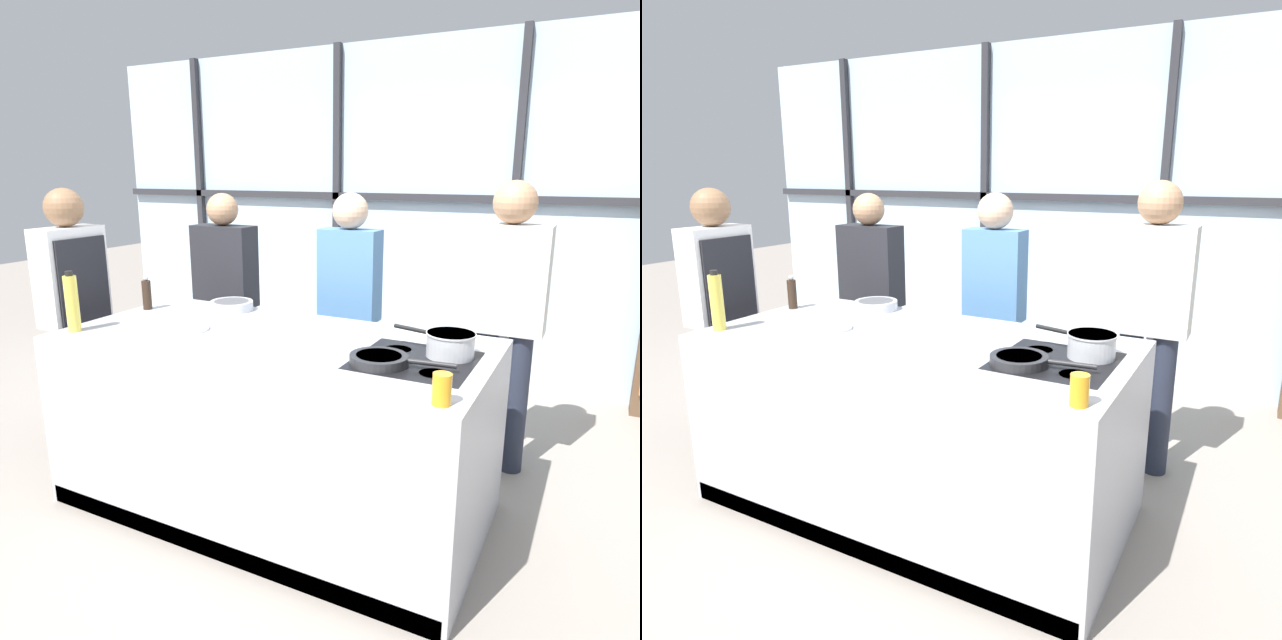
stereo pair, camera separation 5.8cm
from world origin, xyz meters
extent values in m
plane|color=gray|center=(0.00, 0.00, 0.00)|extent=(18.00, 18.00, 0.00)
cube|color=silver|center=(0.00, 2.43, 1.40)|extent=(6.40, 0.04, 2.80)
cube|color=#2D2D33|center=(0.00, 2.38, 1.54)|extent=(6.40, 0.06, 0.06)
cube|color=#2D2D33|center=(-2.30, 2.38, 1.40)|extent=(0.06, 0.06, 2.80)
cube|color=#2D2D33|center=(-0.77, 2.38, 1.40)|extent=(0.06, 0.06, 2.80)
cube|color=#2D2D33|center=(0.77, 2.38, 1.40)|extent=(0.06, 0.06, 2.80)
cube|color=#A8AAB2|center=(0.00, 0.00, 0.47)|extent=(2.19, 1.07, 0.94)
cube|color=black|center=(0.76, 0.00, 0.93)|extent=(0.52, 0.52, 0.01)
cube|color=black|center=(0.00, -0.52, 0.05)|extent=(2.15, 0.03, 0.10)
cylinder|color=#38383D|center=(0.63, -0.12, 0.93)|extent=(0.13, 0.13, 0.01)
cylinder|color=#38383D|center=(0.88, -0.12, 0.93)|extent=(0.13, 0.13, 0.01)
cylinder|color=#38383D|center=(0.63, 0.12, 0.93)|extent=(0.13, 0.13, 0.01)
cylinder|color=#38383D|center=(0.88, 0.12, 0.93)|extent=(0.13, 0.13, 0.01)
cylinder|color=black|center=(-1.47, 0.14, 0.42)|extent=(0.14, 0.14, 0.83)
cylinder|color=black|center=(-1.47, -0.05, 0.42)|extent=(0.14, 0.14, 0.83)
cube|color=white|center=(-1.47, 0.04, 1.13)|extent=(0.19, 0.42, 0.60)
sphere|color=#8C6647|center=(-1.47, 0.04, 1.54)|extent=(0.23, 0.23, 0.23)
cube|color=black|center=(-1.37, 0.04, 0.91)|extent=(0.02, 0.36, 0.91)
cylinder|color=#47382D|center=(-0.88, 0.96, 0.40)|extent=(0.14, 0.14, 0.80)
cylinder|color=#47382D|center=(-1.09, 0.96, 0.40)|extent=(0.14, 0.14, 0.80)
cube|color=#232328|center=(-0.99, 0.96, 1.09)|extent=(0.45, 0.20, 0.58)
sphere|color=tan|center=(-0.99, 0.96, 1.49)|extent=(0.23, 0.23, 0.23)
cylinder|color=#232838|center=(0.09, 0.96, 0.41)|extent=(0.12, 0.12, 0.81)
cylinder|color=#232838|center=(-0.09, 0.96, 0.41)|extent=(0.12, 0.12, 0.81)
cube|color=#4C7AAD|center=(0.00, 0.96, 1.11)|extent=(0.39, 0.17, 0.59)
sphere|color=#D8AD8C|center=(0.00, 0.96, 1.51)|extent=(0.23, 0.23, 0.23)
cylinder|color=#232838|center=(1.08, 0.96, 0.43)|extent=(0.14, 0.14, 0.86)
cylinder|color=#232838|center=(0.89, 0.96, 0.43)|extent=(0.14, 0.14, 0.86)
cube|color=beige|center=(0.99, 0.96, 1.16)|extent=(0.43, 0.19, 0.62)
sphere|color=tan|center=(0.99, 0.96, 1.59)|extent=(0.24, 0.24, 0.24)
cylinder|color=#232326|center=(0.63, -0.12, 0.96)|extent=(0.26, 0.26, 0.04)
cylinder|color=#B26B2D|center=(0.63, -0.12, 0.98)|extent=(0.20, 0.20, 0.01)
cylinder|color=#232326|center=(0.86, -0.10, 0.97)|extent=(0.21, 0.04, 0.02)
cylinder|color=silver|center=(0.88, 0.12, 0.99)|extent=(0.22, 0.22, 0.11)
cylinder|color=silver|center=(0.88, 0.12, 1.04)|extent=(0.22, 0.22, 0.01)
cylinder|color=black|center=(0.68, 0.17, 1.03)|extent=(0.19, 0.07, 0.02)
cylinder|color=white|center=(-0.49, -0.07, 0.94)|extent=(0.24, 0.24, 0.01)
cylinder|color=silver|center=(-0.53, 0.41, 0.96)|extent=(0.26, 0.26, 0.06)
cylinder|color=#4C4C51|center=(-0.53, 0.41, 0.99)|extent=(0.21, 0.21, 0.01)
cylinder|color=#E0CC4C|center=(-1.00, -0.36, 1.08)|extent=(0.07, 0.07, 0.30)
cylinder|color=black|center=(-1.00, -0.36, 1.25)|extent=(0.04, 0.04, 0.02)
cylinder|color=#332319|center=(-1.01, 0.19, 1.02)|extent=(0.05, 0.05, 0.18)
sphere|color=#B2B2B7|center=(-1.01, 0.19, 1.13)|extent=(0.03, 0.03, 0.03)
cylinder|color=orange|center=(1.00, -0.44, 1.00)|extent=(0.07, 0.07, 0.12)
camera|label=1|loc=(1.48, -2.35, 1.76)|focal=32.00mm
camera|label=2|loc=(1.53, -2.32, 1.76)|focal=32.00mm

